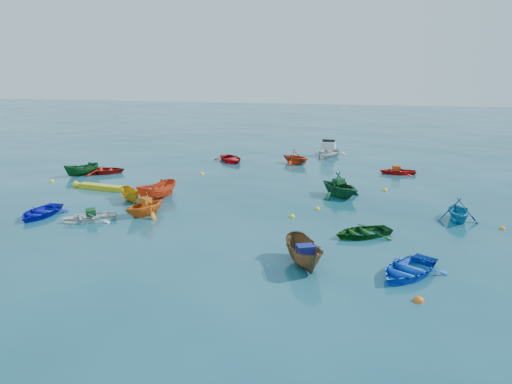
% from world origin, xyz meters
% --- Properties ---
extents(ground, '(160.00, 160.00, 0.00)m').
position_xyz_m(ground, '(0.00, 0.00, 0.00)').
color(ground, '#093A43').
rests_on(ground, ground).
extents(dinghy_blue_sw, '(2.26, 3.15, 0.65)m').
position_xyz_m(dinghy_blue_sw, '(-10.92, -1.33, 0.00)').
color(dinghy_blue_sw, '#0F11BF').
rests_on(dinghy_blue_sw, ground).
extents(dinghy_white_near, '(3.47, 3.25, 0.58)m').
position_xyz_m(dinghy_white_near, '(-7.83, -1.43, 0.00)').
color(dinghy_white_near, white).
rests_on(dinghy_white_near, ground).
extents(sampan_brown_mid, '(2.39, 3.44, 1.25)m').
position_xyz_m(sampan_brown_mid, '(4.32, -5.12, 0.00)').
color(sampan_brown_mid, brown).
rests_on(sampan_brown_mid, ground).
extents(dinghy_blue_se, '(3.82, 4.12, 0.70)m').
position_xyz_m(dinghy_blue_se, '(8.51, -5.15, 0.00)').
color(dinghy_blue_se, blue).
rests_on(dinghy_blue_se, ground).
extents(dinghy_orange_w, '(3.20, 3.37, 1.39)m').
position_xyz_m(dinghy_orange_w, '(-5.28, 0.13, 0.00)').
color(dinghy_orange_w, orange).
rests_on(dinghy_orange_w, ground).
extents(sampan_yellow_mid, '(2.33, 2.37, 0.93)m').
position_xyz_m(sampan_yellow_mid, '(-7.42, 2.68, 0.00)').
color(sampan_yellow_mid, '#CD9312').
rests_on(sampan_yellow_mid, ground).
extents(dinghy_green_e, '(3.65, 3.38, 0.62)m').
position_xyz_m(dinghy_green_e, '(6.66, -0.79, 0.00)').
color(dinghy_green_e, '#104813').
rests_on(dinghy_green_e, ground).
extents(dinghy_cyan_se, '(2.22, 2.57, 1.34)m').
position_xyz_m(dinghy_cyan_se, '(11.66, 2.88, 0.00)').
color(dinghy_cyan_se, teal).
rests_on(dinghy_cyan_se, ground).
extents(dinghy_red_nw, '(3.86, 3.30, 0.68)m').
position_xyz_m(dinghy_red_nw, '(-13.11, 9.57, 0.00)').
color(dinghy_red_nw, '#AC190E').
rests_on(dinghy_red_nw, ground).
extents(sampan_orange_n, '(2.28, 3.45, 1.25)m').
position_xyz_m(sampan_orange_n, '(-5.95, 3.33, 0.00)').
color(sampan_orange_n, red).
rests_on(sampan_orange_n, ground).
extents(dinghy_green_n, '(4.15, 4.14, 1.66)m').
position_xyz_m(dinghy_green_n, '(5.11, 6.55, 0.00)').
color(dinghy_green_n, '#124D26').
rests_on(dinghy_green_n, ground).
extents(dinghy_red_ne, '(2.87, 2.16, 0.56)m').
position_xyz_m(dinghy_red_ne, '(9.09, 14.37, 0.00)').
color(dinghy_red_ne, red).
rests_on(dinghy_red_ne, ground).
extents(dinghy_red_far, '(3.83, 4.04, 0.68)m').
position_xyz_m(dinghy_red_far, '(-4.75, 16.31, 0.00)').
color(dinghy_red_far, '#B00E12').
rests_on(dinghy_red_far, ground).
extents(dinghy_orange_far, '(3.35, 3.21, 1.37)m').
position_xyz_m(dinghy_orange_far, '(0.83, 16.56, 0.00)').
color(dinghy_orange_far, '#B93611').
rests_on(dinghy_orange_far, ground).
extents(sampan_green_far, '(2.42, 2.73, 1.03)m').
position_xyz_m(sampan_green_far, '(-14.27, 8.50, 0.00)').
color(sampan_green_far, '#104819').
rests_on(sampan_green_far, ground).
extents(kayak_yellow, '(4.19, 1.24, 0.42)m').
position_xyz_m(kayak_yellow, '(-10.63, 4.93, 0.00)').
color(kayak_yellow, gold).
rests_on(kayak_yellow, ground).
extents(motorboat_white, '(3.25, 4.32, 1.45)m').
position_xyz_m(motorboat_white, '(3.28, 20.71, 0.00)').
color(motorboat_white, silver).
rests_on(motorboat_white, ground).
extents(tarp_green_a, '(0.79, 0.83, 0.32)m').
position_xyz_m(tarp_green_a, '(-7.75, -1.38, 0.45)').
color(tarp_green_a, '#0F3E18').
rests_on(tarp_green_a, dinghy_white_near).
extents(tarp_blue_a, '(0.88, 0.78, 0.35)m').
position_xyz_m(tarp_blue_a, '(4.38, -5.25, 0.80)').
color(tarp_blue_a, navy).
rests_on(tarp_blue_a, sampan_brown_mid).
extents(tarp_orange_a, '(0.78, 0.71, 0.31)m').
position_xyz_m(tarp_orange_a, '(-5.26, 0.17, 0.85)').
color(tarp_orange_a, '#B95C12').
rests_on(tarp_orange_a, dinghy_orange_w).
extents(tarp_green_b, '(0.82, 0.82, 0.32)m').
position_xyz_m(tarp_green_b, '(5.04, 6.62, 0.99)').
color(tarp_green_b, '#10421A').
rests_on(tarp_green_b, dinghy_green_n).
extents(tarp_orange_b, '(0.61, 0.77, 0.35)m').
position_xyz_m(tarp_orange_b, '(8.99, 14.37, 0.46)').
color(tarp_orange_b, '#BE4013').
rests_on(tarp_orange_b, dinghy_red_ne).
extents(buoy_ye_a, '(0.29, 0.29, 0.29)m').
position_xyz_m(buoy_ye_a, '(4.04, 3.39, 0.00)').
color(buoy_ye_a, yellow).
rests_on(buoy_ye_a, ground).
extents(buoy_or_b, '(0.38, 0.38, 0.38)m').
position_xyz_m(buoy_or_b, '(8.74, -7.46, 0.00)').
color(buoy_or_b, '#FD5D0D').
rests_on(buoy_or_b, ground).
extents(buoy_ye_b, '(0.35, 0.35, 0.35)m').
position_xyz_m(buoy_ye_b, '(-15.32, 6.20, 0.00)').
color(buoy_ye_b, yellow).
rests_on(buoy_ye_b, ground).
extents(buoy_or_c, '(0.30, 0.30, 0.30)m').
position_xyz_m(buoy_or_c, '(-6.54, 6.81, 0.00)').
color(buoy_or_c, orange).
rests_on(buoy_or_c, ground).
extents(buoy_ye_c, '(0.33, 0.33, 0.33)m').
position_xyz_m(buoy_ye_c, '(2.81, 1.56, 0.00)').
color(buoy_ye_c, yellow).
rests_on(buoy_ye_c, ground).
extents(buoy_or_d, '(0.29, 0.29, 0.29)m').
position_xyz_m(buoy_or_d, '(13.69, 1.82, 0.00)').
color(buoy_or_d, orange).
rests_on(buoy_or_d, ground).
extents(buoy_ye_d, '(0.32, 0.32, 0.32)m').
position_xyz_m(buoy_ye_d, '(-5.57, 10.88, 0.00)').
color(buoy_ye_d, yellow).
rests_on(buoy_ye_d, ground).
extents(buoy_or_e, '(0.38, 0.38, 0.38)m').
position_xyz_m(buoy_or_e, '(5.37, 9.75, 0.00)').
color(buoy_or_e, orange).
rests_on(buoy_or_e, ground).
extents(buoy_ye_e, '(0.33, 0.33, 0.33)m').
position_xyz_m(buoy_ye_e, '(8.02, 8.73, 0.00)').
color(buoy_ye_e, yellow).
rests_on(buoy_ye_e, ground).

